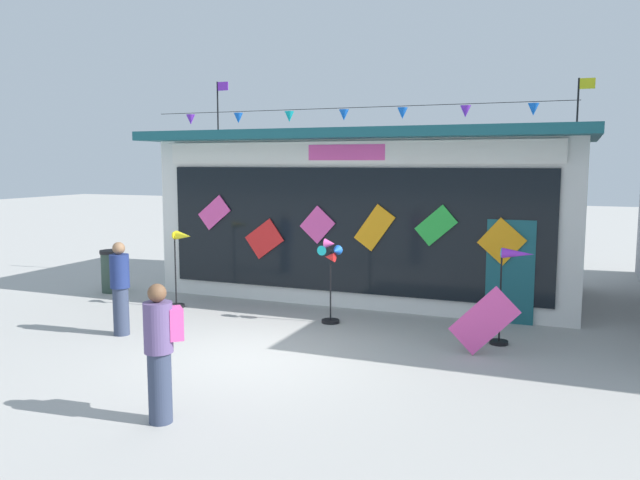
{
  "coord_description": "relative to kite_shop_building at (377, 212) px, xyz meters",
  "views": [
    {
      "loc": [
        4.62,
        -8.88,
        3.08
      ],
      "look_at": [
        -0.33,
        3.31,
        1.47
      ],
      "focal_mm": 35.74,
      "sensor_mm": 36.0,
      "label": 1
    }
  ],
  "objects": [
    {
      "name": "person_near_camera",
      "position": [
        -3.03,
        -5.62,
        -1.05
      ],
      "size": [
        0.34,
        0.34,
        1.68
      ],
      "rotation": [
        0.0,
        0.0,
        5.82
      ],
      "color": "#333D56",
      "rests_on": "ground_plane"
    },
    {
      "name": "wind_spinner_left",
      "position": [
        0.14,
        -3.44,
        -0.78
      ],
      "size": [
        0.44,
        0.35,
        1.64
      ],
      "color": "black",
      "rests_on": "ground_plane"
    },
    {
      "name": "trash_bin",
      "position": [
        -5.75,
        -2.64,
        -1.39
      ],
      "size": [
        0.52,
        0.52,
        1.01
      ],
      "color": "#2D4238",
      "rests_on": "ground_plane"
    },
    {
      "name": "wind_spinner_far_left",
      "position": [
        -3.26,
        -3.41,
        -0.83
      ],
      "size": [
        0.64,
        0.35,
        1.64
      ],
      "color": "black",
      "rests_on": "ground_plane"
    },
    {
      "name": "display_kite_on_ground",
      "position": [
        3.16,
        -4.39,
        -1.34
      ],
      "size": [
        1.12,
        0.26,
        1.12
      ],
      "primitive_type": "cube",
      "rotation": [
        -0.23,
        0.79,
        0.0
      ],
      "color": "#EA4CA3",
      "rests_on": "ground_plane"
    },
    {
      "name": "wind_spinner_center_left",
      "position": [
        3.49,
        -3.68,
        -0.76
      ],
      "size": [
        0.67,
        0.31,
        1.66
      ],
      "color": "black",
      "rests_on": "ground_plane"
    },
    {
      "name": "kite_shop_building",
      "position": [
        0.0,
        0.0,
        0.0
      ],
      "size": [
        9.64,
        5.09,
        5.16
      ],
      "color": "silver",
      "rests_on": "ground_plane"
    },
    {
      "name": "person_mid_plaza",
      "position": [
        -0.02,
        -8.57,
        -1.01
      ],
      "size": [
        0.46,
        0.46,
        1.68
      ],
      "rotation": [
        0.0,
        0.0,
        5.47
      ],
      "color": "#333D56",
      "rests_on": "ground_plane"
    },
    {
      "name": "ground_plane",
      "position": [
        -0.16,
        -5.72,
        -1.9
      ],
      "size": [
        80.0,
        80.0,
        0.0
      ],
      "primitive_type": "plane",
      "color": "#ADAAA5"
    }
  ]
}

